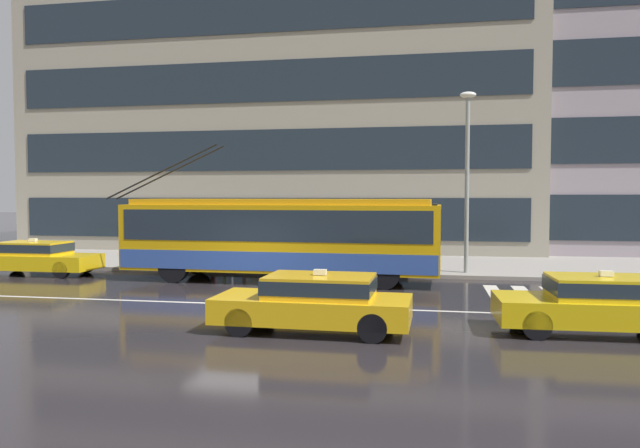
% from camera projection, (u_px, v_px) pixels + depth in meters
% --- Properties ---
extents(ground_plane, '(160.00, 160.00, 0.00)m').
position_uv_depth(ground_plane, '(234.00, 296.00, 17.85)').
color(ground_plane, '#272326').
extents(sidewalk_slab, '(80.00, 10.00, 0.14)m').
position_uv_depth(sidewalk_slab, '(303.00, 259.00, 27.67)').
color(sidewalk_slab, gray).
rests_on(sidewalk_slab, ground_plane).
extents(crosswalk_stripe_edge_near, '(0.44, 4.40, 0.01)m').
position_uv_depth(crosswalk_stripe_edge_near, '(497.00, 296.00, 17.92)').
color(crosswalk_stripe_edge_near, beige).
rests_on(crosswalk_stripe_edge_near, ground_plane).
extents(crosswalk_stripe_inner_a, '(0.44, 4.40, 0.01)m').
position_uv_depth(crosswalk_stripe_inner_a, '(528.00, 297.00, 17.76)').
color(crosswalk_stripe_inner_a, beige).
rests_on(crosswalk_stripe_inner_a, ground_plane).
extents(crosswalk_stripe_center, '(0.44, 4.40, 0.01)m').
position_uv_depth(crosswalk_stripe_center, '(560.00, 298.00, 17.60)').
color(crosswalk_stripe_center, beige).
rests_on(crosswalk_stripe_center, ground_plane).
extents(crosswalk_stripe_inner_b, '(0.44, 4.40, 0.01)m').
position_uv_depth(crosswalk_stripe_inner_b, '(592.00, 299.00, 17.44)').
color(crosswalk_stripe_inner_b, beige).
rests_on(crosswalk_stripe_inner_b, ground_plane).
extents(crosswalk_stripe_edge_far, '(0.44, 4.40, 0.01)m').
position_uv_depth(crosswalk_stripe_edge_far, '(625.00, 300.00, 17.28)').
color(crosswalk_stripe_edge_far, beige).
rests_on(crosswalk_stripe_edge_far, ground_plane).
extents(lane_centre_line, '(72.00, 0.14, 0.01)m').
position_uv_depth(lane_centre_line, '(220.00, 303.00, 16.67)').
color(lane_centre_line, silver).
rests_on(lane_centre_line, ground_plane).
extents(trolleybus, '(12.19, 2.83, 4.88)m').
position_uv_depth(trolleybus, '(281.00, 236.00, 21.00)').
color(trolleybus, '#DEA00C').
rests_on(trolleybus, ground_plane).
extents(taxi_oncoming_near, '(4.38, 1.88, 1.39)m').
position_uv_depth(taxi_oncoming_near, '(315.00, 300.00, 13.24)').
color(taxi_oncoming_near, '#ECB114').
rests_on(taxi_oncoming_near, ground_plane).
extents(taxi_oncoming_far, '(4.36, 1.88, 1.39)m').
position_uv_depth(taxi_oncoming_far, '(600.00, 302.00, 13.01)').
color(taxi_oncoming_far, gold).
rests_on(taxi_oncoming_far, ground_plane).
extents(taxi_queued_behind_bus, '(4.64, 1.80, 1.39)m').
position_uv_depth(taxi_queued_behind_bus, '(36.00, 256.00, 22.79)').
color(taxi_queued_behind_bus, yellow).
rests_on(taxi_queued_behind_bus, ground_plane).
extents(bus_shelter, '(3.51, 1.88, 2.40)m').
position_uv_depth(bus_shelter, '(276.00, 221.00, 25.04)').
color(bus_shelter, gray).
rests_on(bus_shelter, sidewalk_slab).
extents(pedestrian_at_shelter, '(0.41, 0.41, 1.67)m').
position_uv_depth(pedestrian_at_shelter, '(224.00, 240.00, 25.60)').
color(pedestrian_at_shelter, '#46513F').
rests_on(pedestrian_at_shelter, sidewalk_slab).
extents(pedestrian_approaching_curb, '(1.29, 1.29, 1.95)m').
position_uv_depth(pedestrian_approaching_curb, '(247.00, 226.00, 25.95)').
color(pedestrian_approaching_curb, '#5C4A51').
rests_on(pedestrian_approaching_curb, sidewalk_slab).
extents(pedestrian_walking_past, '(1.44, 1.44, 1.99)m').
position_uv_depth(pedestrian_walking_past, '(211.00, 228.00, 23.77)').
color(pedestrian_walking_past, black).
rests_on(pedestrian_walking_past, sidewalk_slab).
extents(street_lamp, '(0.60, 0.32, 6.75)m').
position_uv_depth(street_lamp, '(467.00, 166.00, 22.15)').
color(street_lamp, gray).
rests_on(street_lamp, sidewalk_slab).
extents(office_tower_corner_left, '(28.17, 14.83, 17.69)m').
position_uv_depth(office_tower_corner_left, '(293.00, 102.00, 36.93)').
color(office_tower_corner_left, '#9D9582').
rests_on(office_tower_corner_left, ground_plane).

